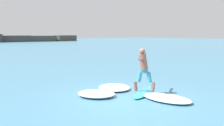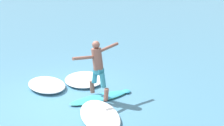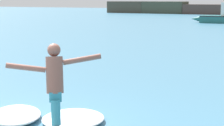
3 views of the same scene
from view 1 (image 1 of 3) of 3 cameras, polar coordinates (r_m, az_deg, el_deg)
ground_plane at (r=8.06m, az=3.56°, el=-9.01°), size 200.00×200.00×0.00m
surfboard at (r=8.63m, az=8.44°, el=-7.63°), size 1.93×1.23×0.23m
surfer at (r=8.40m, az=8.22°, el=-0.94°), size 1.29×1.03×1.67m
wave_foam_at_tail at (r=7.93m, az=14.10°, el=-8.90°), size 1.40×1.94×0.16m
wave_foam_at_nose at (r=9.17m, az=0.62°, el=-6.40°), size 1.57×1.62×0.17m
wave_foam_beside at (r=8.20m, az=-4.11°, el=-8.00°), size 1.70×1.74×0.20m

